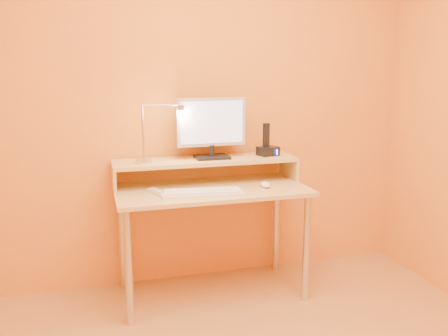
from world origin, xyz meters
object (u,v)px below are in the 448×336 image
object	(u,v)px
lamp_base	(144,161)
remote_control	(158,193)
keyboard	(202,194)
monitor_panel	(211,122)
phone_dock	(268,151)
mouse	(265,185)

from	to	relation	value
lamp_base	remote_control	distance (m)	0.25
keyboard	monitor_panel	bearing A→B (deg)	73.77
remote_control	phone_dock	bearing A→B (deg)	-4.00
mouse	phone_dock	bearing A→B (deg)	70.06
monitor_panel	keyboard	xyz separation A→B (m)	(-0.14, -0.33, -0.39)
phone_dock	remote_control	world-z (taller)	phone_dock
monitor_panel	mouse	distance (m)	0.54
lamp_base	keyboard	size ratio (longest dim) A/B	0.21
phone_dock	lamp_base	bearing A→B (deg)	167.00
phone_dock	remote_control	bearing A→B (deg)	-179.87
keyboard	phone_dock	bearing A→B (deg)	37.68
monitor_panel	remote_control	xyz separation A→B (m)	(-0.39, -0.22, -0.39)
phone_dock	remote_control	xyz separation A→B (m)	(-0.78, -0.21, -0.18)
keyboard	remote_control	size ratio (longest dim) A/B	2.57
remote_control	lamp_base	bearing A→B (deg)	88.05
mouse	keyboard	bearing A→B (deg)	-164.61
mouse	remote_control	distance (m)	0.68
phone_dock	keyboard	distance (m)	0.65
lamp_base	remote_control	xyz separation A→B (m)	(0.06, -0.18, -0.16)
monitor_panel	lamp_base	bearing A→B (deg)	-177.20
lamp_base	keyboard	xyz separation A→B (m)	(0.31, -0.29, -0.16)
monitor_panel	remote_control	world-z (taller)	monitor_panel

